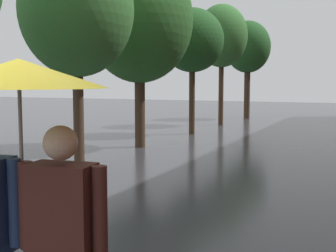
{
  "coord_description": "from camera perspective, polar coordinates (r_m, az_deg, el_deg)",
  "views": [
    {
      "loc": [
        2.5,
        -2.17,
        1.91
      ],
      "look_at": [
        0.22,
        2.98,
        1.35
      ],
      "focal_mm": 48.47,
      "sensor_mm": 36.0,
      "label": 1
    }
  ],
  "objects": [
    {
      "name": "street_tree_3",
      "position": [
        16.4,
        3.07,
        10.66
      ],
      "size": [
        2.25,
        2.25,
        4.49
      ],
      "color": "#473323",
      "rests_on": "ground"
    },
    {
      "name": "street_tree_5",
      "position": [
        23.58,
        10.0,
        9.68
      ],
      "size": [
        2.29,
        2.29,
        4.94
      ],
      "color": "#473323",
      "rests_on": "ground"
    },
    {
      "name": "street_tree_4",
      "position": [
        19.93,
        6.76,
        11.13
      ],
      "size": [
        2.22,
        2.22,
        5.19
      ],
      "color": "#473323",
      "rests_on": "ground"
    },
    {
      "name": "street_tree_2",
      "position": [
        13.2,
        -3.62,
        13.09
      ],
      "size": [
        3.05,
        3.05,
        5.41
      ],
      "color": "#473323",
      "rests_on": "ground"
    },
    {
      "name": "couple_under_umbrella",
      "position": [
        2.96,
        -18.06,
        -5.46
      ],
      "size": [
        1.16,
        1.09,
        2.05
      ],
      "color": "#1E233D",
      "rests_on": "ground"
    },
    {
      "name": "street_tree_1",
      "position": [
        10.17,
        -11.43,
        14.13
      ],
      "size": [
        2.46,
        2.46,
        4.88
      ],
      "color": "#473323",
      "rests_on": "ground"
    }
  ]
}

